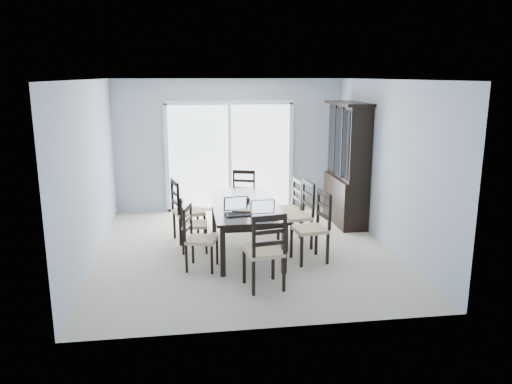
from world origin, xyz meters
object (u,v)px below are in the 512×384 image
chair_end_far (243,191)px  laptop_dark (238,211)px  chair_right_mid (301,207)px  game_box (241,199)px  chair_right_near (316,219)px  laptop_silver (265,214)px  chair_left_far (182,204)px  chair_end_near (266,243)px  cell_phone (264,219)px  dining_table (245,208)px  chair_right_far (291,201)px  chair_left_near (195,231)px  china_hutch (347,165)px  hot_tub (200,177)px  chair_left_mid (189,217)px

chair_end_far → laptop_dark: chair_end_far is taller
chair_right_mid → game_box: size_ratio=4.81×
chair_right_near → laptop_silver: chair_right_near is taller
chair_left_far → chair_end_near: chair_left_far is taller
chair_end_far → cell_phone: (0.01, -2.37, 0.16)m
dining_table → chair_right_far: size_ratio=1.96×
chair_left_near → laptop_silver: 1.00m
laptop_dark → laptop_silver: laptop_dark is taller
chair_right_far → dining_table: bearing=118.3°
china_hutch → chair_end_near: china_hutch is taller
laptop_dark → game_box: bearing=73.0°
game_box → laptop_silver: bearing=-78.0°
chair_right_near → chair_end_near: chair_right_near is taller
laptop_dark → chair_right_near: bearing=-5.0°
chair_right_mid → laptop_silver: 1.19m
chair_end_far → laptop_silver: (0.03, -2.33, 0.22)m
chair_right_near → hot_tub: size_ratio=0.60×
chair_left_mid → laptop_dark: chair_left_mid is taller
chair_left_near → chair_end_far: bearing=171.9°
china_hutch → game_box: bearing=-151.6°
chair_right_mid → hot_tub: chair_right_mid is taller
laptop_silver → chair_left_mid: bearing=135.2°
chair_left_mid → chair_left_far: bearing=-166.6°
china_hutch → cell_phone: china_hutch is taller
chair_right_far → chair_end_far: (-0.72, 0.85, -0.00)m
dining_table → chair_end_far: 1.48m
laptop_dark → chair_left_far: bearing=116.4°
chair_left_far → chair_end_near: 2.33m
chair_right_near → laptop_silver: 0.87m
hot_tub → dining_table: bearing=-80.7°
chair_left_far → chair_left_near: bearing=-6.2°
chair_left_far → hot_tub: 3.01m
laptop_dark → game_box: (0.13, 0.75, -0.03)m
china_hutch → chair_left_near: size_ratio=2.10×
china_hutch → laptop_dark: 2.90m
cell_phone → game_box: game_box is taller
cell_phone → game_box: (-0.19, 1.03, 0.03)m
china_hutch → dining_table: bearing=-148.3°
chair_end_near → hot_tub: 5.12m
chair_left_near → chair_left_mid: size_ratio=1.02×
chair_right_near → game_box: size_ratio=4.71×
game_box → hot_tub: bearing=99.0°
chair_right_far → game_box: size_ratio=4.46×
chair_left_mid → cell_phone: chair_left_mid is taller
chair_right_far → hot_tub: chair_right_far is taller
dining_table → chair_left_near: chair_left_near is taller
chair_left_mid → hot_tub: (0.28, 3.45, -0.07)m
chair_right_near → laptop_dark: bearing=83.1°
laptop_silver → hot_tub: 4.47m
chair_right_mid → hot_tub: 3.78m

